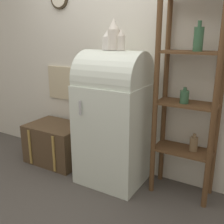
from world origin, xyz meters
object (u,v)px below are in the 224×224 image
object	(u,v)px
refrigerator	(113,116)
vase_center	(113,35)
suitcase_trunk	(57,143)
vase_left	(108,40)
vase_right	(121,40)

from	to	relation	value
refrigerator	vase_center	size ratio (longest dim) A/B	4.74
suitcase_trunk	vase_left	size ratio (longest dim) A/B	3.56
suitcase_trunk	vase_center	distance (m)	1.54
vase_left	vase_center	bearing A→B (deg)	-3.00
vase_left	vase_right	distance (m)	0.15
refrigerator	vase_left	distance (m)	0.77
suitcase_trunk	vase_left	world-z (taller)	vase_left
suitcase_trunk	vase_center	size ratio (longest dim) A/B	2.35
refrigerator	suitcase_trunk	distance (m)	0.96
suitcase_trunk	refrigerator	bearing A→B (deg)	-0.69
refrigerator	suitcase_trunk	xyz separation A→B (m)	(-0.83, 0.01, -0.49)
vase_left	suitcase_trunk	bearing A→B (deg)	179.85
suitcase_trunk	vase_right	bearing A→B (deg)	-0.90
refrigerator	suitcase_trunk	size ratio (longest dim) A/B	2.02
refrigerator	vase_left	xyz separation A→B (m)	(-0.07, 0.01, 0.77)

